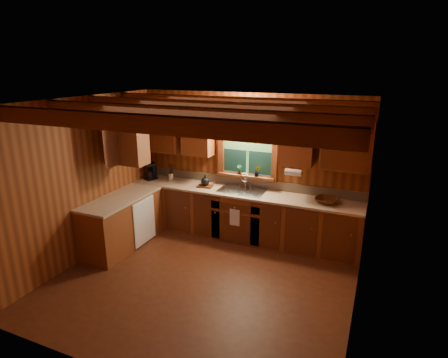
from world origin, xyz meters
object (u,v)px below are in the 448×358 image
coffee_maker (151,171)px  cutting_board (205,186)px  sink (242,193)px  wicker_basket (327,200)px

coffee_maker → cutting_board: coffee_maker is taller
sink → wicker_basket: bearing=-0.8°
wicker_basket → cutting_board: bearing=-179.5°
sink → coffee_maker: 1.91m
coffee_maker → wicker_basket: coffee_maker is taller
cutting_board → wicker_basket: 2.19m
cutting_board → wicker_basket: wicker_basket is taller
sink → cutting_board: (-0.71, -0.04, 0.06)m
coffee_maker → cutting_board: (1.20, -0.03, -0.15)m
sink → coffee_maker: size_ratio=2.52×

